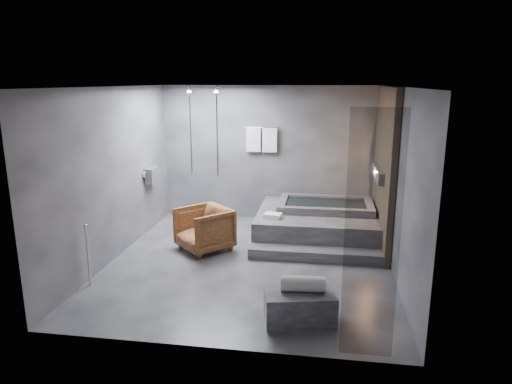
# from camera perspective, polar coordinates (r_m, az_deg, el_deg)

# --- Properties ---
(room) EXTENTS (5.00, 5.04, 2.82)m
(room) POSITION_cam_1_polar(r_m,az_deg,el_deg) (7.26, 2.58, 4.56)
(room) COLOR #2D2D2F
(room) RESTS_ON ground
(tub_deck) EXTENTS (2.20, 2.00, 0.50)m
(tub_deck) POSITION_cam_1_polar(r_m,az_deg,el_deg) (8.74, 7.61, -3.94)
(tub_deck) COLOR #323234
(tub_deck) RESTS_ON ground
(tub_step) EXTENTS (2.20, 0.36, 0.18)m
(tub_step) POSITION_cam_1_polar(r_m,az_deg,el_deg) (7.68, 7.37, -7.73)
(tub_step) COLOR #323234
(tub_step) RESTS_ON ground
(concrete_bench) EXTENTS (0.93, 0.64, 0.38)m
(concrete_bench) POSITION_cam_1_polar(r_m,az_deg,el_deg) (5.78, 5.48, -14.10)
(concrete_bench) COLOR #313134
(concrete_bench) RESTS_ON ground
(driftwood_chair) EXTENTS (1.16, 1.16, 0.76)m
(driftwood_chair) POSITION_cam_1_polar(r_m,az_deg,el_deg) (8.01, -6.50, -4.61)
(driftwood_chair) COLOR #442311
(driftwood_chair) RESTS_ON ground
(rolled_towel) EXTENTS (0.55, 0.23, 0.19)m
(rolled_towel) POSITION_cam_1_polar(r_m,az_deg,el_deg) (5.69, 5.89, -11.35)
(rolled_towel) COLOR silver
(rolled_towel) RESTS_ON concrete_bench
(deck_towel) EXTENTS (0.34, 0.28, 0.08)m
(deck_towel) POSITION_cam_1_polar(r_m,az_deg,el_deg) (8.16, 2.12, -2.98)
(deck_towel) COLOR white
(deck_towel) RESTS_ON tub_deck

